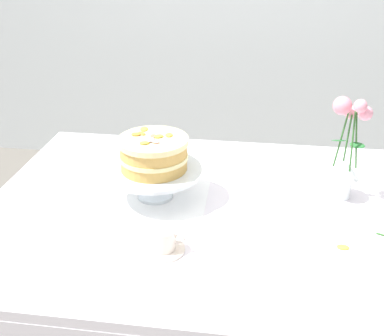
{
  "coord_description": "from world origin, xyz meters",
  "views": [
    {
      "loc": [
        0.09,
        -1.21,
        1.48
      ],
      "look_at": [
        -0.08,
        0.01,
        0.86
      ],
      "focal_mm": 44.29,
      "sensor_mm": 36.0,
      "label": 1
    }
  ],
  "objects_px": {
    "dining_table": "(216,235)",
    "cake_stand": "(154,173)",
    "layer_cake": "(154,153)",
    "flower_vase": "(345,155)",
    "teacup": "(163,242)"
  },
  "relations": [
    {
      "from": "dining_table",
      "to": "cake_stand",
      "type": "distance_m",
      "value": 0.27
    },
    {
      "from": "layer_cake",
      "to": "cake_stand",
      "type": "bearing_deg",
      "value": -37.21
    },
    {
      "from": "flower_vase",
      "to": "layer_cake",
      "type": "bearing_deg",
      "value": -171.77
    },
    {
      "from": "layer_cake",
      "to": "teacup",
      "type": "relative_size",
      "value": 1.83
    },
    {
      "from": "layer_cake",
      "to": "flower_vase",
      "type": "xyz_separation_m",
      "value": [
        0.56,
        0.08,
        -0.01
      ]
    },
    {
      "from": "dining_table",
      "to": "flower_vase",
      "type": "height_order",
      "value": "flower_vase"
    },
    {
      "from": "cake_stand",
      "to": "layer_cake",
      "type": "relative_size",
      "value": 1.39
    },
    {
      "from": "flower_vase",
      "to": "teacup",
      "type": "xyz_separation_m",
      "value": [
        -0.49,
        -0.35,
        -0.12
      ]
    },
    {
      "from": "dining_table",
      "to": "layer_cake",
      "type": "relative_size",
      "value": 6.7
    },
    {
      "from": "dining_table",
      "to": "layer_cake",
      "type": "bearing_deg",
      "value": 165.51
    },
    {
      "from": "layer_cake",
      "to": "teacup",
      "type": "xyz_separation_m",
      "value": [
        0.08,
        -0.27,
        -0.12
      ]
    },
    {
      "from": "dining_table",
      "to": "teacup",
      "type": "distance_m",
      "value": 0.27
    },
    {
      "from": "cake_stand",
      "to": "teacup",
      "type": "height_order",
      "value": "cake_stand"
    },
    {
      "from": "layer_cake",
      "to": "teacup",
      "type": "distance_m",
      "value": 0.3
    },
    {
      "from": "cake_stand",
      "to": "flower_vase",
      "type": "height_order",
      "value": "flower_vase"
    }
  ]
}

